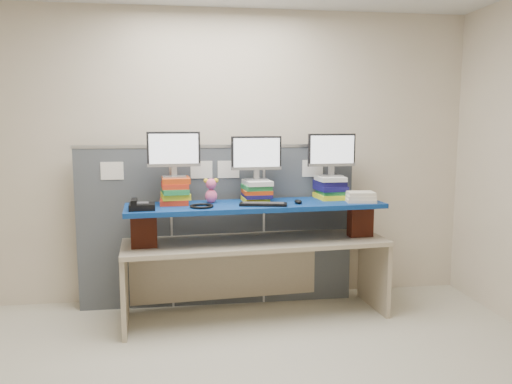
{
  "coord_description": "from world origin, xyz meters",
  "views": [
    {
      "loc": [
        -0.28,
        -2.85,
        1.72
      ],
      "look_at": [
        0.31,
        1.4,
        1.13
      ],
      "focal_mm": 35.0,
      "sensor_mm": 36.0,
      "label": 1
    }
  ],
  "objects": [
    {
      "name": "brick_pier_right",
      "position": [
        1.27,
        1.43,
        0.85
      ],
      "size": [
        0.22,
        0.13,
        0.29
      ],
      "primitive_type": "cube",
      "rotation": [
        0.0,
        0.0,
        0.08
      ],
      "color": "maroon",
      "rests_on": "desk"
    },
    {
      "name": "monitor_center",
      "position": [
        0.33,
        1.53,
        1.44
      ],
      "size": [
        0.45,
        0.14,
        0.39
      ],
      "rotation": [
        0.0,
        0.0,
        0.08
      ],
      "color": "#95959A",
      "rests_on": "book_stack_center"
    },
    {
      "name": "desk_phone",
      "position": [
        -0.65,
        1.21,
        1.06
      ],
      "size": [
        0.22,
        0.2,
        0.09
      ],
      "rotation": [
        0.0,
        0.0,
        0.06
      ],
      "color": "black",
      "rests_on": "blue_board"
    },
    {
      "name": "monitor_left",
      "position": [
        -0.39,
        1.47,
        1.48
      ],
      "size": [
        0.45,
        0.14,
        0.39
      ],
      "rotation": [
        0.0,
        0.0,
        0.08
      ],
      "color": "#95959A",
      "rests_on": "book_stack_left"
    },
    {
      "name": "headset",
      "position": [
        -0.17,
        1.25,
        1.04
      ],
      "size": [
        0.24,
        0.24,
        0.02
      ],
      "primitive_type": "torus",
      "rotation": [
        0.0,
        0.0,
        -0.25
      ],
      "color": "black",
      "rests_on": "blue_board"
    },
    {
      "name": "binder_stack",
      "position": [
        1.24,
        1.36,
        1.07
      ],
      "size": [
        0.28,
        0.23,
        0.09
      ],
      "rotation": [
        0.0,
        0.0,
        -0.13
      ],
      "color": "beige",
      "rests_on": "blue_board"
    },
    {
      "name": "room",
      "position": [
        0.0,
        0.0,
        1.4
      ],
      "size": [
        5.0,
        4.0,
        2.8
      ],
      "color": "beige",
      "rests_on": "ground"
    },
    {
      "name": "mouse",
      "position": [
        0.67,
        1.34,
        1.05
      ],
      "size": [
        0.1,
        0.13,
        0.04
      ],
      "primitive_type": "ellipsoid",
      "rotation": [
        0.0,
        0.0,
        0.31
      ],
      "color": "black",
      "rests_on": "blue_board"
    },
    {
      "name": "desk",
      "position": [
        0.31,
        1.4,
        0.56
      ],
      "size": [
        2.36,
        0.86,
        0.7
      ],
      "rotation": [
        0.0,
        0.0,
        0.08
      ],
      "color": "tan",
      "rests_on": "ground"
    },
    {
      "name": "monitor_right",
      "position": [
        1.03,
        1.58,
        1.46
      ],
      "size": [
        0.45,
        0.14,
        0.39
      ],
      "rotation": [
        0.0,
        0.0,
        0.08
      ],
      "color": "#95959A",
      "rests_on": "book_stack_right"
    },
    {
      "name": "book_stack_right",
      "position": [
        1.03,
        1.58,
        1.13
      ],
      "size": [
        0.28,
        0.32,
        0.21
      ],
      "color": "yellow",
      "rests_on": "blue_board"
    },
    {
      "name": "keyboard",
      "position": [
        0.36,
        1.28,
        1.04
      ],
      "size": [
        0.42,
        0.22,
        0.03
      ],
      "rotation": [
        0.0,
        0.0,
        -0.22
      ],
      "color": "black",
      "rests_on": "blue_board"
    },
    {
      "name": "cubicle_partition",
      "position": [
        -0.0,
        1.78,
        0.77
      ],
      "size": [
        2.6,
        0.06,
        1.53
      ],
      "color": "#434950",
      "rests_on": "ground"
    },
    {
      "name": "blue_board",
      "position": [
        0.31,
        1.4,
        1.01
      ],
      "size": [
        2.27,
        0.74,
        0.04
      ],
      "primitive_type": "cube",
      "rotation": [
        0.0,
        0.0,
        0.08
      ],
      "color": "navy",
      "rests_on": "brick_pier_left"
    },
    {
      "name": "brick_pier_left",
      "position": [
        -0.64,
        1.28,
        0.85
      ],
      "size": [
        0.22,
        0.13,
        0.29
      ],
      "primitive_type": "cube",
      "rotation": [
        0.0,
        0.0,
        0.08
      ],
      "color": "maroon",
      "rests_on": "desk"
    },
    {
      "name": "book_stack_center",
      "position": [
        0.33,
        1.52,
        1.13
      ],
      "size": [
        0.26,
        0.32,
        0.19
      ],
      "color": "yellow",
      "rests_on": "blue_board"
    },
    {
      "name": "book_stack_left",
      "position": [
        -0.39,
        1.47,
        1.15
      ],
      "size": [
        0.27,
        0.33,
        0.23
      ],
      "color": "red",
      "rests_on": "blue_board"
    },
    {
      "name": "plush_toy",
      "position": [
        -0.08,
        1.48,
        1.14
      ],
      "size": [
        0.13,
        0.1,
        0.22
      ],
      "rotation": [
        0.0,
        0.0,
        -0.11
      ],
      "color": "#E9588B",
      "rests_on": "blue_board"
    }
  ]
}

